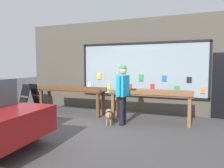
{
  "coord_description": "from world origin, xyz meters",
  "views": [
    {
      "loc": [
        2.83,
        -5.39,
        1.7
      ],
      "look_at": [
        0.22,
        0.85,
        1.12
      ],
      "focal_mm": 35.0,
      "sensor_mm": 36.0,
      "label": 1
    }
  ],
  "objects_px": {
    "display_table_left": "(72,92)",
    "sandwich_board_sign": "(30,96)",
    "person_browsing": "(123,90)",
    "display_table_right": "(151,96)",
    "small_dog": "(109,115)"
  },
  "relations": [
    {
      "from": "display_table_right",
      "to": "person_browsing",
      "type": "xyz_separation_m",
      "value": [
        -0.65,
        -0.65,
        0.25
      ]
    },
    {
      "from": "sandwich_board_sign",
      "to": "small_dog",
      "type": "bearing_deg",
      "value": -2.21
    },
    {
      "from": "display_table_right",
      "to": "sandwich_board_sign",
      "type": "bearing_deg",
      "value": 177.24
    },
    {
      "from": "sandwich_board_sign",
      "to": "person_browsing",
      "type": "bearing_deg",
      "value": 0.8
    },
    {
      "from": "display_table_left",
      "to": "sandwich_board_sign",
      "type": "height_order",
      "value": "sandwich_board_sign"
    },
    {
      "from": "display_table_left",
      "to": "small_dog",
      "type": "distance_m",
      "value": 1.98
    },
    {
      "from": "display_table_left",
      "to": "person_browsing",
      "type": "xyz_separation_m",
      "value": [
        2.14,
        -0.64,
        0.26
      ]
    },
    {
      "from": "small_dog",
      "to": "sandwich_board_sign",
      "type": "relative_size",
      "value": 0.6
    },
    {
      "from": "person_browsing",
      "to": "sandwich_board_sign",
      "type": "bearing_deg",
      "value": 81.62
    },
    {
      "from": "display_table_right",
      "to": "small_dog",
      "type": "bearing_deg",
      "value": -142.92
    },
    {
      "from": "small_dog",
      "to": "person_browsing",
      "type": "bearing_deg",
      "value": -93.59
    },
    {
      "from": "sandwich_board_sign",
      "to": "display_table_right",
      "type": "bearing_deg",
      "value": 9.79
    },
    {
      "from": "small_dog",
      "to": "sandwich_board_sign",
      "type": "bearing_deg",
      "value": 52.19
    },
    {
      "from": "person_browsing",
      "to": "sandwich_board_sign",
      "type": "relative_size",
      "value": 1.81
    },
    {
      "from": "display_table_left",
      "to": "small_dog",
      "type": "bearing_deg",
      "value": -23.89
    }
  ]
}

